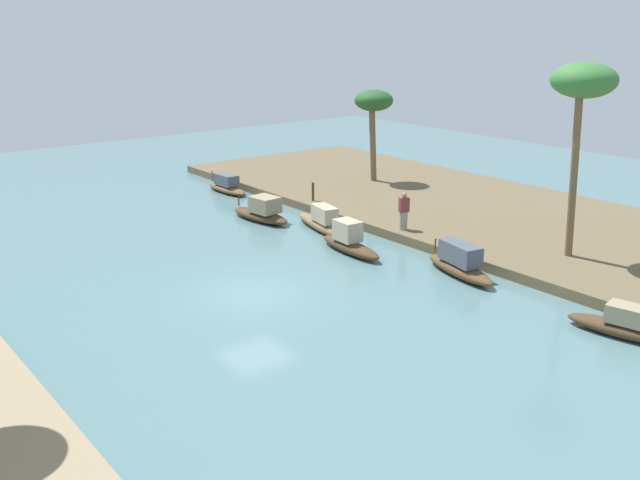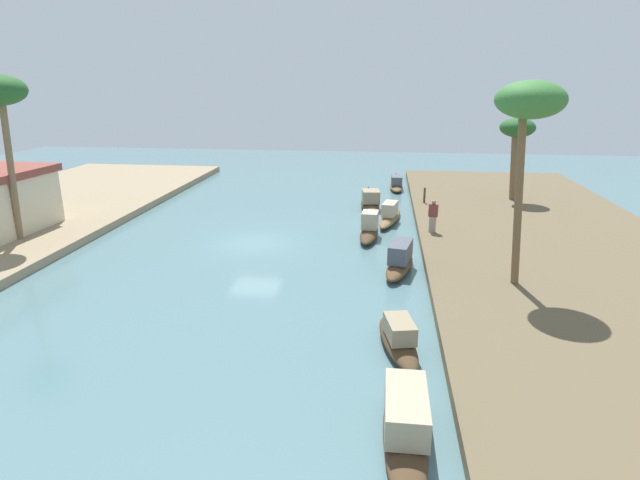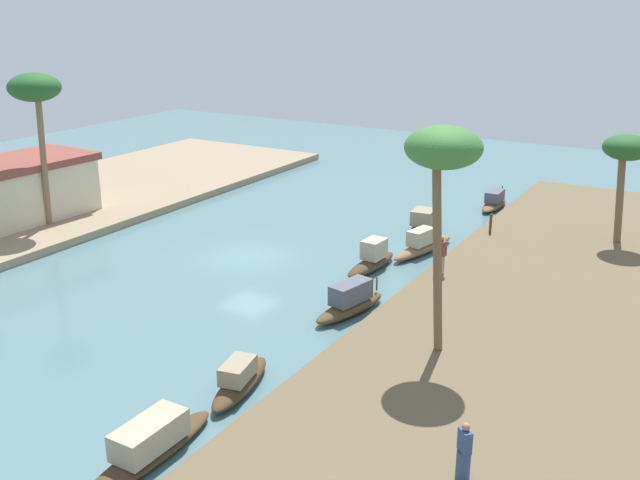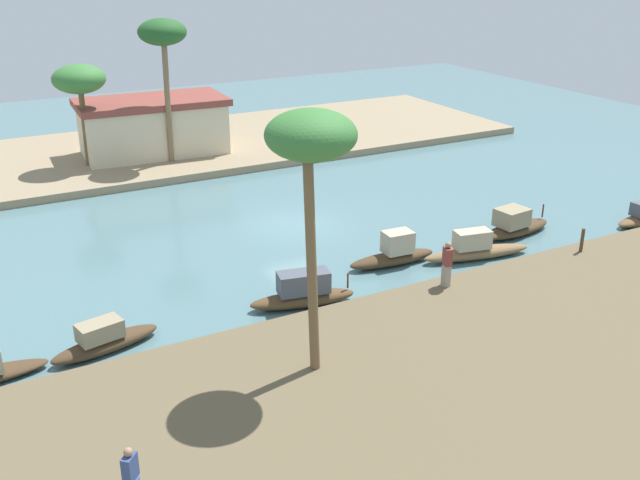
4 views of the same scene
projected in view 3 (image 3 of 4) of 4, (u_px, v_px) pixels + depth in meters
river_water at (248, 257)px, 35.09m from camera, size 72.52×72.52×0.00m
riverbank_left at (566, 320)px, 27.74m from camera, size 42.35×13.03×0.43m
riverbank_right at (39, 209)px, 42.32m from camera, size 42.35×13.03×0.43m
sampan_downstream_large at (425, 223)px, 38.81m from camera, size 4.00×1.61×1.29m
sampan_with_red_awning at (350, 302)px, 28.61m from camera, size 3.99×1.73×1.33m
sampan_upstream_small at (494, 202)px, 43.18m from camera, size 3.59×1.04×1.08m
sampan_near_left_bank at (240, 380)px, 22.99m from camera, size 3.75×1.67×1.07m
sampan_with_tall_canopy at (150, 445)px, 19.53m from camera, size 4.90×1.07×1.15m
sampan_open_hull at (423, 245)px, 35.51m from camera, size 4.82×1.77×1.27m
sampan_midstream at (372, 259)px, 33.36m from camera, size 3.88×1.15×1.41m
person_on_near_bank at (464, 455)px, 18.04m from camera, size 0.51×0.51×1.58m
person_by_mooring at (441, 257)px, 31.59m from camera, size 0.47×0.51×1.74m
mooring_post at (491, 223)px, 37.26m from camera, size 0.14×0.14×1.00m
palm_tree_left_near at (443, 155)px, 22.87m from camera, size 2.50×2.50×7.74m
palm_tree_left_far at (626, 152)px, 34.59m from camera, size 2.25×2.25×5.37m
palm_tree_right_tall at (35, 92)px, 36.53m from camera, size 2.65×2.65×8.00m
riverside_building at (14, 190)px, 39.13m from camera, size 8.82×5.02×3.27m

